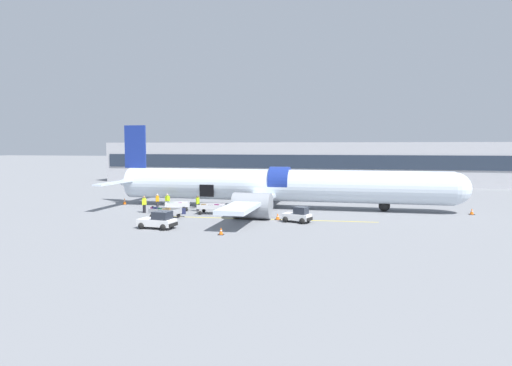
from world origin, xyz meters
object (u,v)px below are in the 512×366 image
object	(u,v)px
ground_crew_loader_b	(144,204)
baggage_cart_empty	(165,213)
baggage_cart_queued	(211,209)
suitcase_on_tarmac_upright	(153,210)
suitcase_on_tarmac_spare	(184,211)
airplane	(276,186)
baggage_cart_loading	(177,206)
ground_crew_loader_a	(157,201)
ground_crew_supervisor	(198,203)
ground_crew_driver	(168,200)
baggage_tug_lead	(298,216)
baggage_tug_mid	(158,221)

from	to	relation	value
ground_crew_loader_b	baggage_cart_empty	bearing A→B (deg)	-36.92
ground_crew_loader_b	baggage_cart_queued	bearing A→B (deg)	6.92
baggage_cart_queued	suitcase_on_tarmac_upright	bearing A→B (deg)	-176.06
suitcase_on_tarmac_upright	suitcase_on_tarmac_spare	world-z (taller)	suitcase_on_tarmac_spare
airplane	baggage_cart_empty	world-z (taller)	airplane
baggage_cart_empty	baggage_cart_loading	bearing A→B (deg)	98.61
ground_crew_loader_a	ground_crew_supervisor	distance (m)	5.51
airplane	ground_crew_driver	size ratio (longest dim) A/B	25.10
ground_crew_loader_a	ground_crew_driver	world-z (taller)	ground_crew_loader_a
baggage_tug_lead	baggage_tug_mid	xyz separation A→B (m)	(-11.43, -5.82, 0.04)
baggage_tug_lead	ground_crew_loader_b	size ratio (longest dim) A/B	1.62
baggage_tug_mid	ground_crew_loader_a	distance (m)	13.16
baggage_tug_lead	suitcase_on_tarmac_upright	world-z (taller)	baggage_tug_lead
ground_crew_loader_a	ground_crew_supervisor	world-z (taller)	ground_crew_supervisor
airplane	baggage_tug_mid	bearing A→B (deg)	-116.58
ground_crew_driver	suitcase_on_tarmac_spare	size ratio (longest dim) A/B	2.13
airplane	suitcase_on_tarmac_upright	size ratio (longest dim) A/B	60.44
airplane	baggage_tug_lead	bearing A→B (deg)	-67.66
baggage_tug_lead	baggage_cart_empty	size ratio (longest dim) A/B	0.74
ground_crew_loader_b	airplane	bearing A→B (deg)	27.62
ground_crew_driver	ground_crew_supervisor	xyz separation A→B (m)	(4.42, -1.92, 0.05)
baggage_tug_lead	suitcase_on_tarmac_upright	distance (m)	16.44
airplane	baggage_cart_empty	distance (m)	13.62
baggage_tug_mid	ground_crew_supervisor	xyz separation A→B (m)	(-0.27, 10.65, 0.25)
airplane	ground_crew_driver	world-z (taller)	airplane
baggage_tug_lead	baggage_cart_queued	xyz separation A→B (m)	(-9.65, 3.39, -0.07)
baggage_tug_mid	ground_crew_loader_b	distance (m)	9.98
airplane	suitcase_on_tarmac_upright	xyz separation A→B (m)	(-12.33, -6.42, -2.25)
airplane	ground_crew_loader_a	distance (m)	13.73
baggage_cart_queued	ground_crew_loader_a	xyz separation A→B (m)	(-7.42, 2.69, 0.31)
baggage_cart_loading	ground_crew_supervisor	xyz separation A→B (m)	(2.38, 0.01, 0.44)
baggage_cart_loading	suitcase_on_tarmac_spare	xyz separation A→B (m)	(1.66, -2.31, -0.14)
ground_crew_driver	baggage_cart_queued	bearing A→B (deg)	-27.49
baggage_tug_mid	suitcase_on_tarmac_spare	distance (m)	8.40
ground_crew_loader_a	baggage_tug_lead	bearing A→B (deg)	-19.58
airplane	baggage_cart_queued	distance (m)	8.56
baggage_tug_lead	suitcase_on_tarmac_upright	bearing A→B (deg)	169.70
baggage_cart_empty	ground_crew_loader_b	bearing A→B (deg)	143.08
ground_crew_loader_a	baggage_cart_queued	bearing A→B (deg)	-19.91
ground_crew_driver	suitcase_on_tarmac_spare	xyz separation A→B (m)	(3.69, -4.24, -0.53)
baggage_cart_queued	baggage_tug_lead	bearing A→B (deg)	-19.33
baggage_cart_loading	baggage_cart_queued	xyz separation A→B (m)	(4.43, -1.43, 0.10)
airplane	baggage_cart_queued	xyz separation A→B (m)	(-5.81, -5.97, -1.97)
baggage_tug_lead	baggage_cart_empty	world-z (taller)	baggage_tug_lead
baggage_tug_lead	ground_crew_supervisor	xyz separation A→B (m)	(-11.71, 4.83, 0.28)
baggage_cart_empty	ground_crew_loader_a	bearing A→B (deg)	120.81
ground_crew_loader_b	suitcase_on_tarmac_upright	size ratio (longest dim) A/B	2.65
baggage_tug_lead	baggage_cart_loading	world-z (taller)	baggage_tug_lead
baggage_cart_loading	baggage_tug_lead	bearing A→B (deg)	-18.88
ground_crew_loader_a	ground_crew_loader_b	bearing A→B (deg)	-87.76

